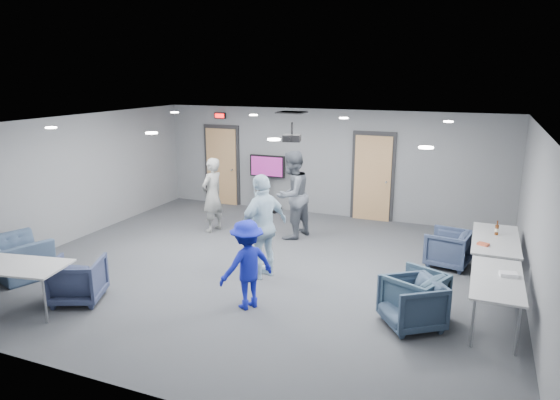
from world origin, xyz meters
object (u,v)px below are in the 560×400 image
at_px(person_c, 263,226).
at_px(chair_right_b, 414,295).
at_px(chair_front_a, 78,280).
at_px(tv_stand, 267,180).
at_px(bottle_right, 497,230).
at_px(chair_front_b, 17,258).
at_px(table_right_a, 496,241).
at_px(chair_right_a, 448,248).
at_px(table_front_left, 5,266).
at_px(person_b, 292,195).
at_px(chair_right_c, 412,304).
at_px(person_a, 212,195).
at_px(person_d, 247,264).
at_px(table_right_b, 497,281).
at_px(projector, 292,138).

height_order(person_c, chair_right_b, person_c).
relative_size(chair_front_a, tv_stand, 0.53).
relative_size(chair_front_a, bottle_right, 2.96).
xyz_separation_m(chair_front_b, table_right_a, (7.90, 3.20, 0.33)).
xyz_separation_m(person_c, chair_right_a, (3.03, 1.77, -0.59)).
bearing_deg(table_front_left, table_right_a, 20.22).
distance_m(person_b, bottle_right, 4.18).
height_order(chair_right_b, tv_stand, tv_stand).
bearing_deg(person_c, person_b, -149.60).
distance_m(person_c, chair_right_b, 2.85).
distance_m(chair_right_c, bottle_right, 2.88).
height_order(person_a, table_right_a, person_a).
height_order(person_d, chair_right_c, person_d).
distance_m(person_c, chair_right_c, 2.92).
bearing_deg(chair_right_a, table_right_a, 81.65).
relative_size(chair_right_c, table_front_left, 0.39).
bearing_deg(chair_front_b, bottle_right, -137.09).
bearing_deg(chair_front_b, table_right_b, -151.16).
distance_m(person_a, person_d, 4.05).
distance_m(person_a, table_right_a, 6.02).
height_order(person_b, table_front_left, person_b).
height_order(person_d, chair_front_b, person_d).
relative_size(chair_front_b, table_right_a, 0.58).
bearing_deg(person_c, chair_front_b, -45.06).
bearing_deg(person_b, chair_front_a, -9.25).
distance_m(person_a, chair_right_c, 5.71).
bearing_deg(person_a, tv_stand, 179.17).
distance_m(person_b, table_right_b, 4.92).
bearing_deg(person_a, table_front_left, -0.21).
bearing_deg(person_a, person_c, 58.91).
xyz_separation_m(person_a, chair_right_b, (4.90, -2.61, -0.49)).
relative_size(person_b, bottle_right, 7.33).
height_order(person_c, bottle_right, person_c).
distance_m(person_a, table_front_left, 4.76).
distance_m(chair_right_c, table_right_b, 1.25).
bearing_deg(table_right_a, person_b, 79.80).
bearing_deg(tv_stand, person_c, -67.32).
bearing_deg(person_b, table_right_b, 73.36).
distance_m(person_c, bottle_right, 4.21).
xyz_separation_m(chair_right_c, table_front_left, (-5.87, -1.76, 0.33)).
bearing_deg(table_right_a, person_d, 127.44).
distance_m(person_b, projector, 2.04).
bearing_deg(table_right_b, table_front_left, 107.90).
height_order(chair_right_a, projector, projector).
bearing_deg(tv_stand, table_right_a, -25.10).
relative_size(person_b, person_c, 1.04).
bearing_deg(person_a, table_right_a, 96.84).
relative_size(person_b, table_front_left, 0.96).
height_order(table_right_a, bottle_right, bottle_right).
height_order(person_a, chair_front_b, person_a).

